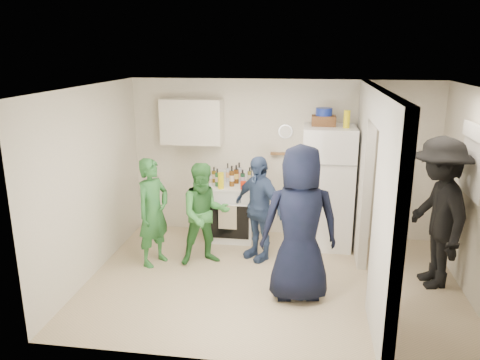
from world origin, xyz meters
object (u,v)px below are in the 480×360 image
(wicker_basket, at_px, (324,121))
(blue_bowl, at_px, (324,112))
(stove, at_px, (231,212))
(person_denim, at_px, (258,208))
(person_green_center, at_px, (205,214))
(person_navy, at_px, (300,224))
(yellow_cup_stack_top, at_px, (347,119))
(person_green_left, at_px, (153,212))
(fridge, at_px, (327,187))
(person_nook, at_px, (437,213))

(wicker_basket, xyz_separation_m, blue_bowl, (0.00, 0.00, 0.13))
(stove, height_order, person_denim, person_denim)
(wicker_basket, distance_m, person_green_center, 2.22)
(blue_bowl, bearing_deg, person_denim, -141.91)
(stove, height_order, person_navy, person_navy)
(person_denim, bearing_deg, yellow_cup_stack_top, 63.49)
(yellow_cup_stack_top, height_order, person_green_left, yellow_cup_stack_top)
(fridge, xyz_separation_m, person_nook, (1.32, -1.10, 0.04))
(person_green_left, bearing_deg, wicker_basket, -39.60)
(fridge, distance_m, person_nook, 1.72)
(person_navy, bearing_deg, person_green_left, -27.69)
(yellow_cup_stack_top, relative_size, person_green_left, 0.16)
(person_green_center, relative_size, person_denim, 0.96)
(stove, xyz_separation_m, yellow_cup_stack_top, (1.70, -0.13, 1.53))
(person_denim, bearing_deg, fridge, 72.41)
(wicker_basket, distance_m, blue_bowl, 0.13)
(stove, distance_m, person_green_left, 1.44)
(blue_bowl, bearing_deg, person_nook, -39.07)
(person_nook, bearing_deg, stove, -119.98)
(stove, xyz_separation_m, person_green_center, (-0.22, -0.94, 0.28))
(yellow_cup_stack_top, height_order, person_nook, yellow_cup_stack_top)
(blue_bowl, bearing_deg, person_navy, -99.02)
(person_denim, bearing_deg, person_navy, -20.76)
(person_green_center, bearing_deg, fridge, 5.36)
(stove, distance_m, person_navy, 2.10)
(person_navy, bearing_deg, blue_bowl, -108.64)
(person_denim, relative_size, person_nook, 0.79)
(person_denim, height_order, person_navy, person_navy)
(fridge, bearing_deg, person_navy, -102.56)
(person_green_center, distance_m, person_nook, 3.03)
(person_green_left, xyz_separation_m, person_green_center, (0.70, 0.11, -0.03))
(stove, relative_size, person_green_center, 0.61)
(fridge, xyz_separation_m, person_green_center, (-1.70, -0.91, -0.20))
(wicker_basket, bearing_deg, person_denim, -141.91)
(blue_bowl, relative_size, person_green_left, 0.16)
(fridge, bearing_deg, person_green_center, -151.69)
(person_green_left, bearing_deg, person_denim, -49.43)
(wicker_basket, distance_m, yellow_cup_stack_top, 0.36)
(fridge, height_order, blue_bowl, blue_bowl)
(fridge, bearing_deg, stove, 178.84)
(blue_bowl, xyz_separation_m, person_navy, (-0.28, -1.74, -1.10))
(wicker_basket, height_order, person_nook, wicker_basket)
(blue_bowl, bearing_deg, fridge, -26.57)
(stove, height_order, yellow_cup_stack_top, yellow_cup_stack_top)
(person_denim, relative_size, person_navy, 0.80)
(stove, distance_m, wicker_basket, 2.02)
(person_green_left, xyz_separation_m, person_denim, (1.42, 0.39, -0.00))
(person_green_left, distance_m, person_nook, 3.72)
(fridge, distance_m, person_denim, 1.18)
(person_green_left, bearing_deg, fridge, -41.52)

